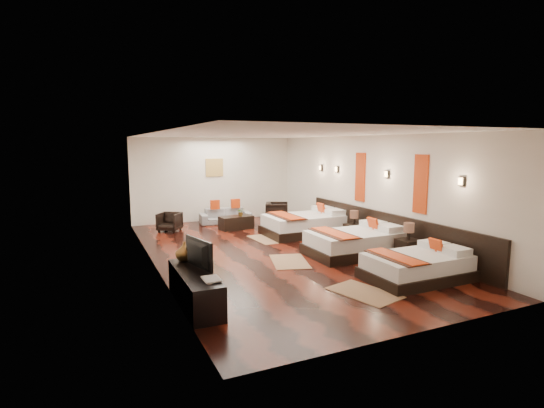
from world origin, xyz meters
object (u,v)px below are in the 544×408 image
bed_near (418,266)px  tv_console (195,288)px  bed_mid (356,242)px  figurine (184,251)px  nightstand_b (354,231)px  nightstand_a (408,247)px  table_plant (241,212)px  coffee_table (236,223)px  armchair_right (277,212)px  tv (194,254)px  book (203,280)px  bed_far (306,224)px  sofa (226,216)px  armchair_left (170,222)px

bed_near → tv_console: size_ratio=1.10×
bed_mid → figurine: figurine is taller
nightstand_b → bed_mid: bearing=-123.6°
nightstand_a → table_plant: size_ratio=3.34×
coffee_table → nightstand_b: bearing=-51.0°
nightstand_a → coffee_table: 5.41m
armchair_right → coffee_table: 1.69m
tv → book: size_ratio=2.46×
tv → coffee_table: bearing=-40.2°
bed_far → nightstand_b: 1.49m
nightstand_b → book: bearing=-147.5°
bed_mid → bed_far: 2.41m
bed_far → tv_console: (-4.20, -3.92, -0.03)m
bed_near → figurine: size_ratio=5.88×
nightstand_b → coffee_table: bearing=129.0°
figurine → armchair_right: 6.78m
bed_mid → sofa: bed_mid is taller
bed_near → coffee_table: 6.18m
book → figurine: figurine is taller
nightstand_a → table_plant: (-2.17, 4.84, 0.23)m
tv → armchair_left: tv is taller
tv → bed_mid: bearing=-86.6°
nightstand_a → armchair_right: nightstand_a is taller
nightstand_a → coffee_table: size_ratio=0.86×
nightstand_b → figurine: bearing=-158.7°
nightstand_a → figurine: (-4.95, 0.11, 0.42)m
tv_console → figurine: 0.83m
nightstand_a → armchair_right: (-0.70, 5.38, 0.04)m
tv_console → sofa: 7.04m
figurine → table_plant: 5.48m
tv_console → tv: (0.05, 0.19, 0.52)m
sofa → table_plant: 1.15m
armchair_left → armchair_right: (3.53, -0.00, 0.05)m
nightstand_a → sofa: size_ratio=0.51×
bed_far → nightstand_a: bearing=-77.4°
nightstand_a → armchair_left: nightstand_a is taller
bed_mid → armchair_right: 4.46m
coffee_table → table_plant: 0.36m
table_plant → coffee_table: bearing=157.4°
figurine → armchair_right: size_ratio=0.46×
bed_near → tv: bearing=170.5°
tv → book: 0.75m
tv → table_plant: (2.72, 5.23, -0.26)m
table_plant → bed_mid: bearing=-70.0°
nightstand_a → tv_console: 4.98m
bed_mid → armchair_right: size_ratio=2.99×
bed_far → tv: size_ratio=2.76×
tv → sofa: tv is taller
bed_far → book: 6.12m
armchair_right → coffee_table: (-1.61, -0.49, -0.14)m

